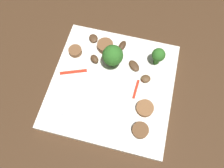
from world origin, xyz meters
name	(u,v)px	position (x,y,z in m)	size (l,w,h in m)	color
ground_plane	(112,87)	(0.00, 0.00, 0.00)	(1.40, 1.40, 0.00)	#422B19
plate	(112,86)	(0.00, 0.00, 0.01)	(0.26, 0.26, 0.02)	white
fork	(84,114)	(0.04, 0.08, 0.02)	(0.18, 0.03, 0.00)	silver
broccoli_floret_0	(158,55)	(-0.08, -0.07, 0.05)	(0.03, 0.03, 0.05)	#347525
broccoli_floret_1	(113,56)	(0.01, -0.05, 0.06)	(0.04, 0.04, 0.06)	#347525
sausage_slice_0	(145,108)	(-0.08, 0.04, 0.02)	(0.04, 0.04, 0.01)	brown
sausage_slice_1	(140,130)	(-0.08, 0.08, 0.02)	(0.03, 0.03, 0.01)	brown
sausage_slice_2	(75,51)	(0.10, -0.06, 0.02)	(0.03, 0.03, 0.01)	brown
sausage_slice_3	(105,46)	(0.04, -0.08, 0.03)	(0.04, 0.04, 0.02)	brown
mushroom_0	(146,79)	(-0.07, -0.03, 0.02)	(0.02, 0.02, 0.01)	brown
mushroom_1	(93,38)	(0.07, -0.10, 0.02)	(0.02, 0.02, 0.01)	#4C331E
mushroom_2	(122,46)	(0.00, -0.10, 0.02)	(0.03, 0.01, 0.01)	#422B19
mushroom_3	(134,66)	(-0.04, -0.05, 0.02)	(0.03, 0.02, 0.01)	#4C331E
mushroom_4	(94,59)	(0.05, -0.05, 0.02)	(0.02, 0.02, 0.01)	#4C331E
pepper_strip_1	(73,72)	(0.09, -0.01, 0.02)	(0.06, 0.01, 0.00)	red
pepper_strip_2	(136,91)	(-0.05, 0.00, 0.02)	(0.04, 0.00, 0.00)	red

